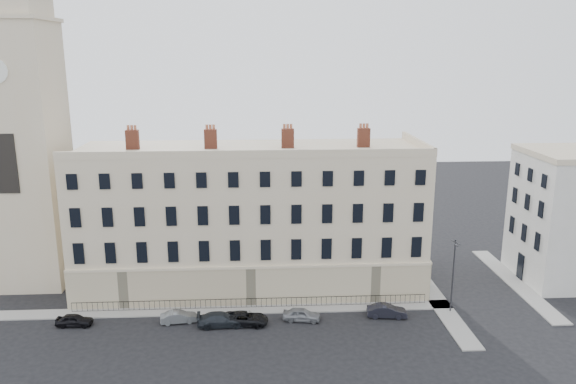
# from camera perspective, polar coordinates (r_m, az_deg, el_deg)

# --- Properties ---
(ground) EXTENTS (160.00, 160.00, 0.00)m
(ground) POSITION_cam_1_polar(r_m,az_deg,el_deg) (52.52, 2.98, -14.09)
(ground) COLOR black
(ground) RESTS_ON ground
(terrace) EXTENTS (36.22, 12.22, 17.00)m
(terrace) POSITION_cam_1_polar(r_m,az_deg,el_deg) (60.51, -3.79, -2.56)
(terrace) COLOR beige
(terrace) RESTS_ON ground
(church_tower) EXTENTS (8.00, 8.13, 44.00)m
(church_tower) POSITION_cam_1_polar(r_m,az_deg,el_deg) (65.21, -25.76, 7.30)
(church_tower) COLOR beige
(church_tower) RESTS_ON ground
(adjacent_building) EXTENTS (10.00, 10.00, 14.00)m
(adjacent_building) POSITION_cam_1_polar(r_m,az_deg,el_deg) (68.87, 26.75, -2.44)
(adjacent_building) COLOR beige
(adjacent_building) RESTS_ON ground
(pavement_terrace) EXTENTS (48.00, 2.00, 0.12)m
(pavement_terrace) POSITION_cam_1_polar(r_m,az_deg,el_deg) (56.88, -7.87, -11.83)
(pavement_terrace) COLOR gray
(pavement_terrace) RESTS_ON ground
(pavement_east_return) EXTENTS (2.00, 24.00, 0.12)m
(pavement_east_return) POSITION_cam_1_polar(r_m,az_deg,el_deg) (62.15, 14.34, -9.83)
(pavement_east_return) COLOR gray
(pavement_east_return) RESTS_ON ground
(pavement_adjacent) EXTENTS (2.00, 20.00, 0.12)m
(pavement_adjacent) POSITION_cam_1_polar(r_m,az_deg,el_deg) (67.44, 22.05, -8.52)
(pavement_adjacent) COLOR gray
(pavement_adjacent) RESTS_ON ground
(railings) EXTENTS (35.00, 0.04, 0.96)m
(railings) POSITION_cam_1_polar(r_m,az_deg,el_deg) (56.83, -3.76, -11.19)
(railings) COLOR black
(railings) RESTS_ON ground
(car_a) EXTENTS (3.37, 1.44, 1.13)m
(car_a) POSITION_cam_1_polar(r_m,az_deg,el_deg) (56.96, -20.87, -12.07)
(car_a) COLOR black
(car_a) RESTS_ON ground
(car_b) EXTENTS (3.56, 1.69, 1.13)m
(car_b) POSITION_cam_1_polar(r_m,az_deg,el_deg) (54.94, -11.04, -12.35)
(car_b) COLOR slate
(car_b) RESTS_ON ground
(car_c) EXTENTS (4.55, 2.04, 1.29)m
(car_c) POSITION_cam_1_polar(r_m,az_deg,el_deg) (53.69, -6.80, -12.74)
(car_c) COLOR #20242A
(car_c) RESTS_ON ground
(car_d) EXTENTS (4.51, 2.44, 1.20)m
(car_d) POSITION_cam_1_polar(r_m,az_deg,el_deg) (53.76, -4.38, -12.69)
(car_d) COLOR black
(car_d) RESTS_ON ground
(car_e) EXTENTS (3.77, 1.96, 1.22)m
(car_e) POSITION_cam_1_polar(r_m,az_deg,el_deg) (54.32, 1.41, -12.34)
(car_e) COLOR gray
(car_e) RESTS_ON ground
(car_f) EXTENTS (3.92, 1.78, 1.25)m
(car_f) POSITION_cam_1_polar(r_m,az_deg,el_deg) (55.76, 10.00, -11.82)
(car_f) COLOR black
(car_f) RESTS_ON ground
(streetlamp) EXTENTS (0.60, 1.58, 7.48)m
(streetlamp) POSITION_cam_1_polar(r_m,az_deg,el_deg) (56.71, 16.43, -7.87)
(streetlamp) COLOR #333339
(streetlamp) RESTS_ON ground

